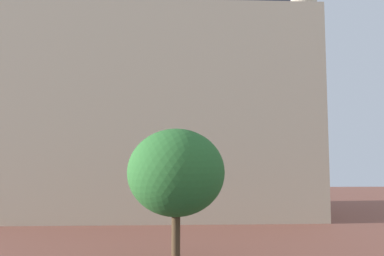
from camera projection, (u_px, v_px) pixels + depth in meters
The scene contains 2 objects.
landmark_building at pixel (158, 98), 36.66m from camera, with size 27.28×14.84×38.26m.
tree_curb_far at pixel (176, 173), 16.70m from camera, with size 4.25×4.25×6.17m.
Camera 1 is at (-0.41, -2.12, 4.71)m, focal length 35.83 mm.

